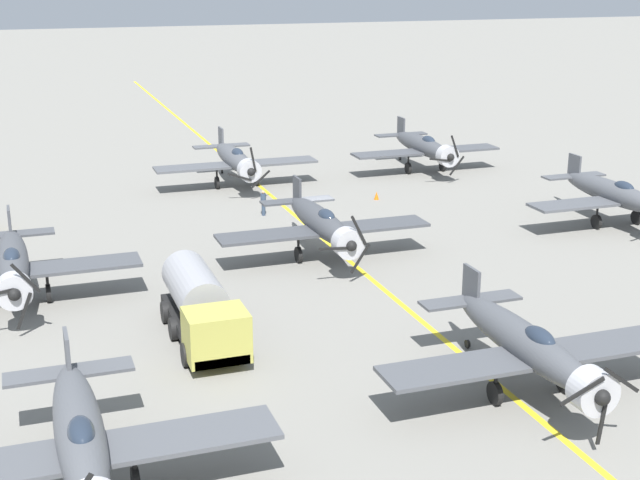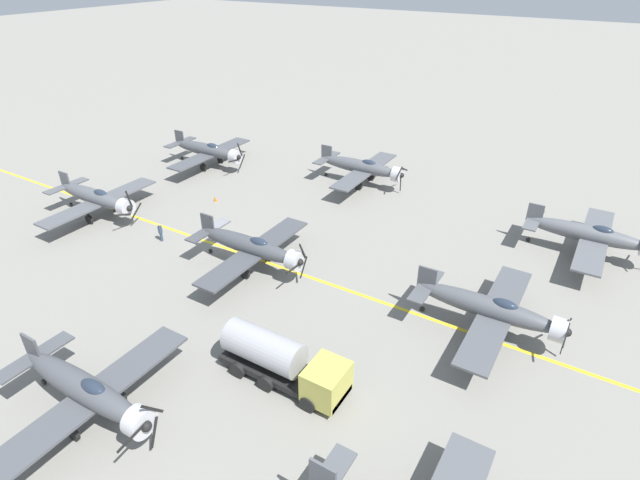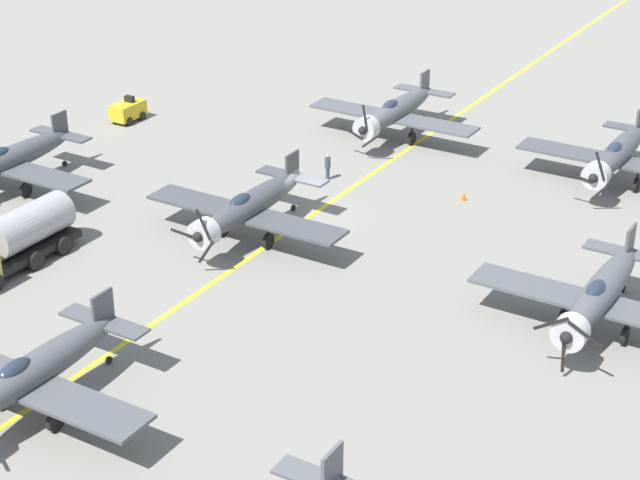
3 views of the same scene
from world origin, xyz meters
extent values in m
plane|color=gray|center=(0.00, 0.00, 0.00)|extent=(400.00, 400.00, 0.00)
cube|color=yellow|center=(0.00, 0.00, 0.00)|extent=(0.30, 160.00, 0.01)
ellipsoid|color=#505258|center=(-18.29, 3.63, 2.05)|extent=(1.50, 9.50, 1.42)
cylinder|color=#B7B7BC|center=(-18.29, 8.08, 2.05)|extent=(1.58, 0.90, 1.58)
ellipsoid|color=#232D3D|center=(-18.29, 4.77, 2.61)|extent=(0.80, 1.70, 0.76)
cube|color=#505258|center=(-18.29, 4.39, 1.71)|extent=(12.00, 2.10, 0.16)
cube|color=#505258|center=(-18.29, -0.46, 2.20)|extent=(4.40, 1.10, 0.12)
cube|color=#505258|center=(-18.29, -0.46, 2.85)|extent=(0.14, 1.30, 1.60)
sphere|color=black|center=(-18.29, 8.58, 2.05)|extent=(0.56, 0.56, 0.56)
cube|color=black|center=(-19.06, 8.58, 2.45)|extent=(1.62, 0.06, 0.93)
cube|color=black|center=(-18.25, 8.58, 1.18)|extent=(0.22, 0.06, 1.75)
cube|color=black|center=(-17.55, 8.58, 2.52)|extent=(1.55, 0.06, 1.06)
cylinder|color=black|center=(-19.79, 4.39, 1.08)|extent=(0.14, 0.14, 1.26)
cylinder|color=black|center=(-19.79, 4.39, 0.45)|extent=(0.22, 0.90, 0.90)
cylinder|color=black|center=(-16.79, 4.39, 1.08)|extent=(0.14, 0.14, 1.26)
cylinder|color=black|center=(-16.79, 4.39, 0.45)|extent=(0.22, 0.90, 0.90)
cylinder|color=black|center=(-18.29, -0.52, 0.18)|extent=(0.12, 0.36, 0.36)
ellipsoid|color=#57595E|center=(-14.72, 26.45, 2.05)|extent=(1.50, 9.50, 1.42)
ellipsoid|color=#232D3D|center=(-14.72, 27.59, 2.61)|extent=(0.80, 1.70, 0.76)
cube|color=#57595E|center=(-14.72, 27.21, 1.71)|extent=(12.00, 2.10, 0.16)
cube|color=#57595E|center=(-14.72, 22.36, 2.20)|extent=(4.40, 1.10, 0.12)
cube|color=#57595E|center=(-14.72, 22.36, 2.85)|extent=(0.14, 1.30, 1.60)
cylinder|color=black|center=(-16.22, 27.21, 1.08)|extent=(0.14, 0.14, 1.26)
cylinder|color=black|center=(-16.22, 27.21, 0.45)|extent=(0.22, 0.90, 0.90)
cylinder|color=black|center=(-13.22, 27.21, 1.08)|extent=(0.14, 0.14, 1.26)
cylinder|color=black|center=(-13.22, 27.21, 0.45)|extent=(0.22, 0.90, 0.90)
cylinder|color=black|center=(-14.72, 22.30, 0.18)|extent=(0.12, 0.36, 0.36)
ellipsoid|color=#494B50|center=(17.59, 5.60, 2.05)|extent=(1.50, 9.50, 1.42)
cylinder|color=#B7B7BC|center=(17.59, 10.05, 2.05)|extent=(1.58, 0.90, 1.58)
ellipsoid|color=#232D3D|center=(17.59, 6.74, 2.61)|extent=(0.80, 1.70, 0.76)
cube|color=#494B50|center=(17.59, 6.36, 1.71)|extent=(12.00, 2.10, 0.16)
cube|color=#494B50|center=(17.59, 1.51, 2.20)|extent=(4.40, 1.10, 0.12)
cube|color=#494B50|center=(17.59, 1.51, 2.85)|extent=(0.14, 1.30, 1.60)
sphere|color=black|center=(17.59, 10.55, 2.05)|extent=(0.56, 0.56, 0.56)
cube|color=black|center=(17.25, 10.55, 1.24)|extent=(0.80, 0.06, 1.67)
cube|color=black|center=(18.45, 10.55, 2.17)|extent=(1.75, 0.06, 0.37)
cube|color=black|center=(17.05, 10.55, 2.74)|extent=(1.18, 0.06, 1.47)
cylinder|color=black|center=(16.09, 6.36, 1.08)|extent=(0.14, 0.14, 1.26)
cylinder|color=black|center=(16.09, 6.36, 0.45)|extent=(0.22, 0.90, 0.90)
cylinder|color=black|center=(19.09, 6.36, 1.08)|extent=(0.14, 0.14, 1.26)
cylinder|color=black|center=(19.09, 6.36, 0.45)|extent=(0.22, 0.90, 0.90)
cylinder|color=black|center=(17.59, 1.45, 0.18)|extent=(0.12, 0.36, 0.36)
ellipsoid|color=#52545A|center=(1.67, -14.33, 2.05)|extent=(1.50, 9.50, 1.42)
cylinder|color=#B7B7BC|center=(1.67, -9.88, 2.05)|extent=(1.58, 0.90, 1.58)
ellipsoid|color=#232D3D|center=(1.67, -13.19, 2.61)|extent=(0.80, 1.70, 0.76)
cube|color=#52545A|center=(1.67, -13.57, 1.71)|extent=(12.00, 2.10, 0.16)
cube|color=#52545A|center=(1.67, -18.42, 2.20)|extent=(4.40, 1.10, 0.12)
cube|color=#52545A|center=(1.67, -18.42, 2.85)|extent=(0.14, 1.30, 1.60)
sphere|color=black|center=(1.67, -9.38, 2.05)|extent=(0.56, 0.56, 0.56)
cube|color=black|center=(2.50, -9.38, 1.76)|extent=(1.70, 0.06, 0.71)
cube|color=black|center=(1.51, -9.38, 2.91)|extent=(0.46, 0.06, 1.75)
cube|color=black|center=(1.01, -9.38, 1.48)|extent=(1.42, 0.06, 1.25)
cylinder|color=black|center=(0.17, -13.57, 1.08)|extent=(0.14, 0.14, 1.26)
cylinder|color=black|center=(0.17, -13.57, 0.45)|extent=(0.22, 0.90, 0.90)
cylinder|color=black|center=(3.17, -13.57, 1.08)|extent=(0.14, 0.14, 1.26)
cylinder|color=black|center=(3.17, -13.57, 0.45)|extent=(0.22, 0.90, 0.90)
cylinder|color=black|center=(1.67, -18.48, 0.18)|extent=(0.12, 0.36, 0.36)
ellipsoid|color=#44474C|center=(1.26, 3.84, 2.05)|extent=(1.50, 9.50, 1.42)
cylinder|color=#B7B7BC|center=(1.26, 8.29, 2.05)|extent=(1.58, 0.90, 1.58)
ellipsoid|color=#232D3D|center=(1.26, 4.98, 2.61)|extent=(0.80, 1.70, 0.76)
cube|color=#44474C|center=(1.26, 4.60, 1.71)|extent=(12.00, 2.10, 0.16)
cube|color=#44474C|center=(1.26, -0.25, 2.20)|extent=(4.40, 1.10, 0.12)
cube|color=#44474C|center=(1.26, -0.25, 2.85)|extent=(0.14, 1.30, 1.60)
sphere|color=black|center=(1.26, 8.79, 2.05)|extent=(0.56, 0.56, 0.56)
cube|color=black|center=(2.13, 8.79, 2.00)|extent=(1.76, 0.06, 0.25)
cube|color=black|center=(0.87, 8.79, 2.83)|extent=(0.90, 0.06, 1.63)
cube|color=black|center=(0.77, 8.79, 1.32)|extent=(1.08, 0.06, 1.54)
cylinder|color=black|center=(-0.24, 4.60, 1.08)|extent=(0.14, 0.14, 1.26)
cylinder|color=black|center=(-0.24, 4.60, 0.45)|extent=(0.22, 0.90, 0.90)
cylinder|color=black|center=(2.76, 4.60, 1.08)|extent=(0.14, 0.14, 1.26)
cylinder|color=black|center=(2.76, 4.60, 0.45)|extent=(0.22, 0.90, 0.90)
cylinder|color=black|center=(1.26, -0.31, 0.18)|extent=(0.12, 0.36, 0.36)
ellipsoid|color=#4D5055|center=(-0.55, 22.09, 2.05)|extent=(1.50, 9.50, 1.42)
cylinder|color=#B7B7BC|center=(-0.55, 26.54, 2.05)|extent=(1.58, 0.90, 1.58)
ellipsoid|color=#232D3D|center=(-0.55, 23.23, 2.61)|extent=(0.80, 1.70, 0.76)
cube|color=#4D5055|center=(-0.55, 22.85, 1.71)|extent=(12.00, 2.10, 0.16)
cube|color=#4D5055|center=(-0.55, 18.00, 2.20)|extent=(4.40, 1.10, 0.12)
cube|color=#4D5055|center=(-0.55, 18.00, 2.85)|extent=(0.14, 1.30, 1.60)
sphere|color=black|center=(-0.55, 27.04, 2.05)|extent=(0.56, 0.56, 0.56)
cube|color=black|center=(-1.26, 27.04, 2.57)|extent=(1.49, 0.06, 1.15)
cube|color=black|center=(-0.65, 27.04, 1.18)|extent=(0.33, 0.06, 1.75)
cube|color=black|center=(0.25, 27.04, 2.40)|extent=(1.66, 0.06, 0.83)
cylinder|color=black|center=(-2.05, 22.85, 1.08)|extent=(0.14, 0.14, 1.26)
cylinder|color=black|center=(-2.05, 22.85, 0.45)|extent=(0.22, 0.90, 0.90)
cylinder|color=black|center=(0.95, 22.85, 1.08)|extent=(0.14, 0.14, 1.26)
cylinder|color=black|center=(0.95, 22.85, 0.45)|extent=(0.22, 0.90, 0.90)
cylinder|color=black|center=(-0.55, 17.94, 0.18)|extent=(0.12, 0.36, 0.36)
cube|color=#515459|center=(15.92, 19.58, 2.85)|extent=(0.14, 1.30, 1.60)
ellipsoid|color=#484B50|center=(-13.64, -14.23, 2.05)|extent=(1.50, 9.50, 1.42)
cylinder|color=#B7B7BC|center=(-13.64, -9.78, 2.05)|extent=(1.57, 0.90, 1.58)
ellipsoid|color=#232D3D|center=(-13.64, -13.09, 2.61)|extent=(0.80, 1.70, 0.76)
cube|color=#484B50|center=(-13.64, -13.47, 1.71)|extent=(12.00, 2.10, 0.16)
cube|color=#484B50|center=(-13.64, -18.32, 2.20)|extent=(4.40, 1.10, 0.12)
cube|color=#484B50|center=(-13.64, -18.32, 2.85)|extent=(0.14, 1.30, 1.60)
sphere|color=black|center=(-13.64, -9.28, 2.05)|extent=(0.56, 0.56, 0.56)
cube|color=black|center=(-14.19, -9.28, 1.37)|extent=(1.21, 0.06, 1.45)
cube|color=black|center=(-12.78, -9.28, 1.92)|extent=(1.75, 0.06, 0.41)
cube|color=black|center=(-13.96, -9.28, 2.87)|extent=(0.76, 0.06, 1.68)
cylinder|color=black|center=(-15.14, -13.47, 1.08)|extent=(0.14, 0.14, 1.26)
cylinder|color=black|center=(-15.14, -13.47, 0.45)|extent=(0.22, 0.90, 0.90)
cylinder|color=black|center=(-12.14, -13.47, 1.08)|extent=(0.14, 0.14, 1.26)
cylinder|color=black|center=(-12.14, -13.47, 0.45)|extent=(0.22, 0.90, 0.90)
cylinder|color=black|center=(-13.64, -18.38, 0.18)|extent=(0.12, 0.36, 0.36)
cube|color=black|center=(9.99, 13.31, 0.62)|extent=(2.25, 8.00, 0.40)
cube|color=#B2AD4C|center=(9.99, 16.27, 1.42)|extent=(2.50, 2.08, 2.00)
cylinder|color=#9E9EA3|center=(9.99, 11.99, 1.93)|extent=(2.10, 4.96, 2.10)
cylinder|color=black|center=(8.80, 15.79, 0.50)|extent=(0.30, 1.00, 1.00)
cylinder|color=black|center=(11.18, 15.79, 0.50)|extent=(0.30, 1.00, 1.00)
cylinder|color=black|center=(8.80, 12.91, 0.50)|extent=(0.30, 1.00, 1.00)
cylinder|color=black|center=(11.18, 12.91, 0.50)|extent=(0.30, 1.00, 1.00)
cylinder|color=black|center=(8.80, 10.83, 0.50)|extent=(0.30, 1.00, 1.00)
cylinder|color=black|center=(11.18, 10.83, 0.50)|extent=(0.30, 1.00, 1.00)
cylinder|color=#334256|center=(1.94, -5.40, 0.40)|extent=(0.25, 0.25, 0.80)
cylinder|color=#334256|center=(1.94, -5.40, 1.13)|extent=(0.37, 0.37, 0.67)
sphere|color=tan|center=(1.94, -5.40, 1.57)|extent=(0.22, 0.22, 0.22)
cone|color=orange|center=(-6.68, -6.84, 0.28)|extent=(0.36, 0.36, 0.55)
camera|label=1|loc=(16.95, 49.00, 15.64)|focal=50.00mm
camera|label=2|loc=(27.30, 26.36, 22.04)|focal=28.00mm
camera|label=3|loc=(-29.53, 47.75, 25.93)|focal=60.00mm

